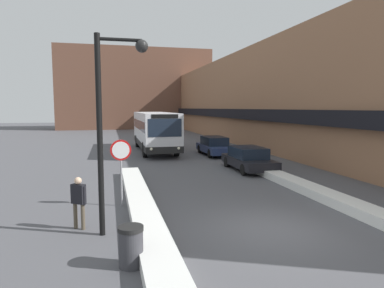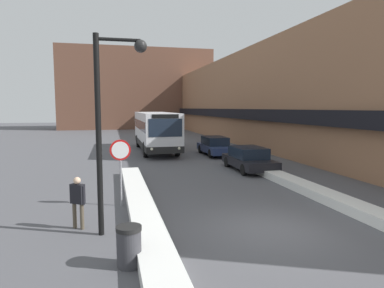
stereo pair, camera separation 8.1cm
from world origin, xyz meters
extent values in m
plane|color=#515156|center=(0.00, 0.00, 0.00)|extent=(160.00, 160.00, 0.00)
cube|color=#996B4C|center=(10.00, 24.00, 4.52)|extent=(5.00, 60.00, 9.04)
cube|color=black|center=(7.25, 24.00, 3.05)|extent=(0.50, 60.00, 0.90)
cube|color=brown|center=(0.00, 52.68, 6.84)|extent=(26.00, 8.00, 13.68)
cube|color=silver|center=(-3.60, 2.31, 0.18)|extent=(0.90, 14.72, 0.36)
cube|color=silver|center=(3.60, 1.67, 0.18)|extent=(0.90, 13.82, 0.36)
cube|color=silver|center=(-0.95, 19.24, 1.86)|extent=(2.63, 10.66, 2.73)
cube|color=black|center=(-0.95, 19.24, 0.73)|extent=(2.65, 10.68, 0.48)
cube|color=#192333|center=(-0.95, 19.24, 2.24)|extent=(2.65, 9.81, 0.75)
cube|color=#192333|center=(-0.95, 13.90, 2.27)|extent=(2.31, 0.03, 1.23)
cube|color=black|center=(-0.95, 13.90, 3.04)|extent=(1.84, 0.03, 0.28)
sphere|color=#F2EAC6|center=(-1.90, 13.89, 0.84)|extent=(0.20, 0.20, 0.20)
sphere|color=#F2EAC6|center=(-0.01, 13.89, 0.84)|extent=(0.20, 0.20, 0.20)
cylinder|color=black|center=(-2.14, 15.94, 0.57)|extent=(0.28, 1.15, 1.15)
cylinder|color=black|center=(0.24, 15.94, 0.57)|extent=(0.28, 1.15, 1.15)
cylinder|color=black|center=(-2.14, 22.55, 0.57)|extent=(0.28, 1.15, 1.15)
cylinder|color=black|center=(0.24, 22.55, 0.57)|extent=(0.28, 1.15, 1.15)
cube|color=black|center=(3.20, 9.25, 0.50)|extent=(1.88, 4.35, 0.49)
cube|color=#192333|center=(3.20, 9.36, 1.05)|extent=(1.65, 2.39, 0.61)
cylinder|color=black|center=(4.06, 7.90, 0.31)|extent=(0.20, 0.62, 0.62)
cylinder|color=black|center=(2.34, 7.90, 0.31)|extent=(0.20, 0.62, 0.62)
cylinder|color=black|center=(4.06, 10.60, 0.31)|extent=(0.20, 0.62, 0.62)
cylinder|color=black|center=(2.34, 10.60, 0.31)|extent=(0.20, 0.62, 0.62)
cube|color=navy|center=(3.20, 15.85, 0.52)|extent=(1.76, 4.64, 0.51)
cube|color=#192333|center=(3.20, 15.97, 1.09)|extent=(1.55, 2.55, 0.64)
cylinder|color=black|center=(4.00, 14.42, 0.33)|extent=(0.20, 0.66, 0.66)
cylinder|color=black|center=(2.40, 14.42, 0.33)|extent=(0.20, 0.66, 0.66)
cylinder|color=black|center=(4.00, 17.29, 0.33)|extent=(0.20, 0.66, 0.66)
cylinder|color=black|center=(2.40, 17.29, 0.33)|extent=(0.20, 0.66, 0.66)
cylinder|color=gray|center=(-4.24, 3.61, 1.24)|extent=(0.07, 0.07, 2.47)
cylinder|color=red|center=(-4.24, 3.59, 2.09)|extent=(0.76, 0.03, 0.76)
cylinder|color=white|center=(-4.24, 3.57, 2.09)|extent=(0.62, 0.01, 0.62)
cylinder|color=black|center=(-4.89, 0.77, 2.82)|extent=(0.16, 0.16, 5.64)
cylinder|color=black|center=(-4.29, 0.77, 5.49)|extent=(1.20, 0.10, 0.10)
sphere|color=black|center=(-3.69, 0.77, 5.34)|extent=(0.36, 0.36, 0.36)
cylinder|color=brown|center=(-5.69, 1.51, 0.39)|extent=(0.12, 0.12, 0.78)
cylinder|color=brown|center=(-5.46, 1.35, 0.39)|extent=(0.12, 0.12, 0.78)
cube|color=black|center=(-5.57, 1.43, 1.07)|extent=(0.46, 0.40, 0.59)
sphere|color=beige|center=(-5.57, 1.43, 1.47)|extent=(0.21, 0.21, 0.21)
cylinder|color=black|center=(-5.75, 1.56, 1.04)|extent=(0.09, 0.09, 0.55)
cylinder|color=black|center=(-5.40, 1.31, 1.04)|extent=(0.09, 0.09, 0.55)
cylinder|color=#38383D|center=(-4.22, -1.42, 0.42)|extent=(0.56, 0.56, 0.85)
cylinder|color=black|center=(-4.22, -1.42, 0.90)|extent=(0.59, 0.59, 0.10)
camera|label=1|loc=(-4.63, -9.05, 3.63)|focal=32.00mm
camera|label=2|loc=(-4.56, -9.07, 3.63)|focal=32.00mm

